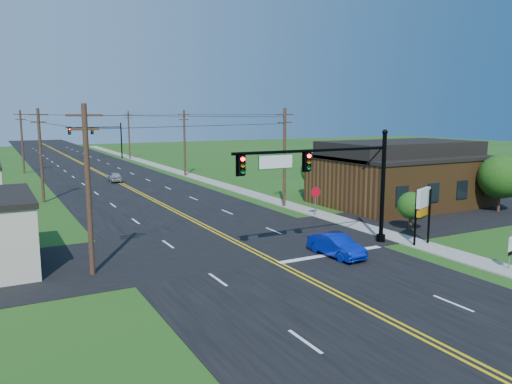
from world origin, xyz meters
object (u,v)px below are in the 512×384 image
blue_car (336,246)px  stop_sign (316,195)px  signal_mast_main (328,175)px  signal_mast_far (98,135)px  route_sign (510,248)px

blue_car → stop_sign: bearing=57.9°
signal_mast_main → blue_car: (-0.34, -1.42, -4.08)m
signal_mast_main → blue_car: signal_mast_main is taller
signal_mast_far → blue_car: signal_mast_far is taller
signal_mast_main → blue_car: size_ratio=2.80×
route_sign → stop_sign: stop_sign is taller
route_sign → stop_sign: size_ratio=0.88×
signal_mast_main → blue_car: 4.34m
blue_car → route_sign: 9.45m
route_sign → blue_car: bearing=123.6°
blue_car → stop_sign: size_ratio=1.61×
signal_mast_far → route_sign: (6.30, -80.02, -3.27)m
route_sign → stop_sign: 17.03m
signal_mast_far → stop_sign: bearing=-85.2°
blue_car → route_sign: bearing=-47.5°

